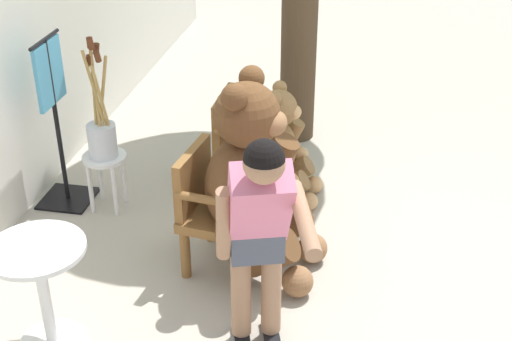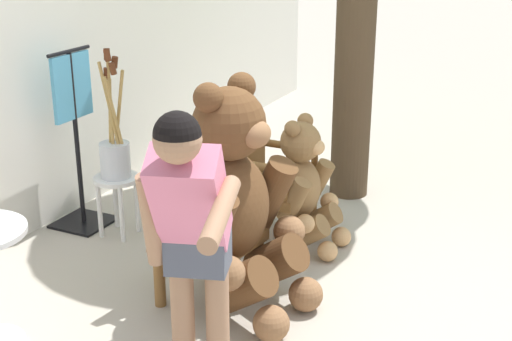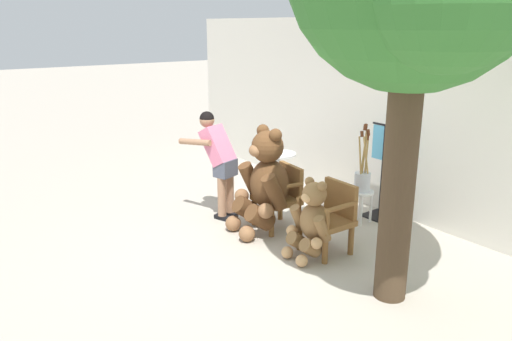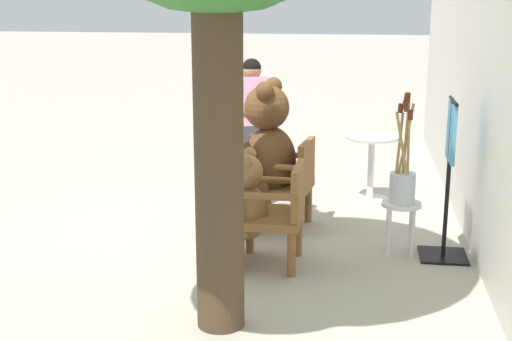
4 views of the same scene
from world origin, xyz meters
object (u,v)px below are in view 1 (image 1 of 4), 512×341
person_visitor (259,225)px  clothing_display_stand (56,119)px  teddy_bear_large (254,180)px  wooden_chair_left (217,206)px  round_side_table (43,286)px  wooden_chair_right (245,143)px  brush_bucket (101,131)px  teddy_bear_small (282,145)px  white_stool (106,168)px

person_visitor → clothing_display_stand: 2.33m
teddy_bear_large → clothing_display_stand: teddy_bear_large is taller
wooden_chair_left → round_side_table: size_ratio=1.19×
wooden_chair_right → teddy_bear_large: bearing=-165.0°
teddy_bear_large → clothing_display_stand: bearing=70.3°
wooden_chair_right → round_side_table: (-1.96, 0.79, -0.01)m
wooden_chair_left → wooden_chair_right: size_ratio=1.00×
wooden_chair_right → round_side_table: wooden_chair_right is taller
brush_bucket → clothing_display_stand: bearing=84.9°
teddy_bear_small → brush_bucket: brush_bucket is taller
clothing_display_stand → teddy_bear_large: bearing=-109.7°
wooden_chair_right → brush_bucket: bearing=111.7°
brush_bucket → teddy_bear_small: bearing=-73.0°
wooden_chair_left → brush_bucket: 1.17m
brush_bucket → clothing_display_stand: brush_bucket is taller
wooden_chair_left → white_stool: 1.16m
wooden_chair_left → teddy_bear_small: teddy_bear_small is taller
wooden_chair_right → brush_bucket: size_ratio=0.91×
wooden_chair_left → teddy_bear_large: teddy_bear_large is taller
wooden_chair_left → white_stool: size_ratio=1.87×
person_visitor → teddy_bear_large: bearing=13.2°
person_visitor → brush_bucket: size_ratio=1.60×
wooden_chair_right → teddy_bear_large: (-0.96, -0.26, 0.24)m
wooden_chair_right → brush_bucket: brush_bucket is taller
wooden_chair_left → brush_bucket: bearing=62.1°
teddy_bear_small → brush_bucket: 1.39m
wooden_chair_right → clothing_display_stand: size_ratio=0.63×
teddy_bear_large → wooden_chair_right: bearing=15.0°
person_visitor → brush_bucket: person_visitor is taller
wooden_chair_right → white_stool: (-0.41, 1.02, -0.11)m
wooden_chair_right → teddy_bear_small: bearing=-90.6°
wooden_chair_right → clothing_display_stand: bearing=105.0°
wooden_chair_left → clothing_display_stand: bearing=67.6°
white_stool → clothing_display_stand: clothing_display_stand is taller
brush_bucket → round_side_table: bearing=-171.4°
white_stool → person_visitor: bearing=-133.0°
brush_bucket → clothing_display_stand: (0.03, 0.37, 0.05)m
teddy_bear_large → brush_bucket: teddy_bear_large is taller
teddy_bear_large → round_side_table: bearing=133.7°
wooden_chair_left → teddy_bear_large: 0.35m
wooden_chair_left → brush_bucket: (0.54, 1.02, 0.21)m
teddy_bear_large → teddy_bear_small: teddy_bear_large is taller
person_visitor → round_side_table: 1.33m
teddy_bear_small → teddy_bear_large: bearing=177.9°
teddy_bear_small → clothing_display_stand: (-0.37, 1.69, 0.25)m
teddy_bear_large → brush_bucket: size_ratio=1.51×
teddy_bear_large → white_stool: bearing=66.5°
white_stool → round_side_table: 1.57m
teddy_bear_small → round_side_table: teddy_bear_small is taller
teddy_bear_small → white_stool: bearing=107.1°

